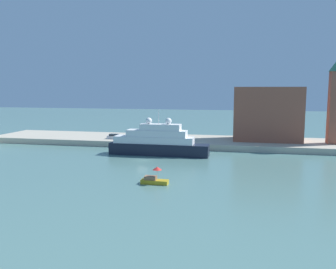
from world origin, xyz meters
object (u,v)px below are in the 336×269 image
small_motorboat (154,179)px  parked_car (115,137)px  bell_tower (336,99)px  person_figure (124,138)px  harbor_building (267,114)px  large_yacht (157,143)px  mooring_bollard (174,142)px

small_motorboat → parked_car: 46.46m
bell_tower → person_figure: 59.76m
bell_tower → parked_car: 63.45m
harbor_building → bell_tower: bearing=-8.7°
small_motorboat → harbor_building: 52.50m
large_yacht → harbor_building: 35.18m
small_motorboat → harbor_building: bearing=65.0°
parked_car → person_figure: 4.56m
parked_car → person_figure: (3.94, -2.29, 0.13)m
small_motorboat → person_figure: size_ratio=2.94×
bell_tower → large_yacht: bearing=-158.5°
small_motorboat → parked_car: bearing=119.5°
small_motorboat → parked_car: (-22.88, 40.40, 1.42)m
harbor_building → parked_car: size_ratio=4.16×
large_yacht → harbor_building: harbor_building is taller
large_yacht → bell_tower: size_ratio=1.11×
harbor_building → person_figure: (-40.80, -8.84, -7.02)m
large_yacht → parked_car: size_ratio=5.53×
mooring_bollard → large_yacht: bearing=-103.4°
parked_car → person_figure: bearing=-30.1°
harbor_building → person_figure: 42.33m
large_yacht → harbor_building: (27.88, 20.52, 6.27)m
bell_tower → parked_car: (-62.24, -3.88, -11.71)m
harbor_building → parked_car: bearing=-171.7°
large_yacht → mooring_bollard: size_ratio=35.03×
small_motorboat → bell_tower: size_ratio=0.21×
person_figure → parked_car: bearing=149.9°
small_motorboat → bell_tower: (39.36, 44.29, 13.13)m
harbor_building → mooring_bollard: 28.82m
small_motorboat → person_figure: bearing=116.4°
parked_car → person_figure: person_figure is taller
harbor_building → mooring_bollard: size_ratio=26.37×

